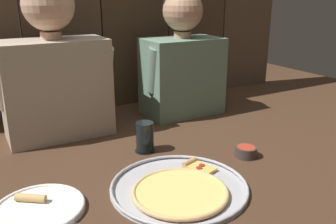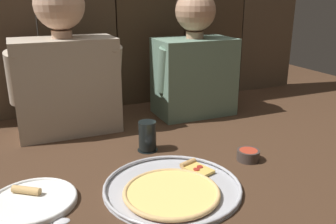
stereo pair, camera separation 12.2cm
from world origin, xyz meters
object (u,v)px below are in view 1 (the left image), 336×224
Objects in this scene: drinking_glass at (145,137)px; dipping_bowl at (246,151)px; pizza_tray at (180,188)px; dinner_plate at (39,208)px; diner_right at (182,59)px; diner_left at (54,66)px.

drinking_glass reaches higher than dipping_bowl.
dipping_bowl is at bearing 14.91° from pizza_tray.
drinking_glass is 1.41× the size of dipping_bowl.
dipping_bowl is (0.72, -0.01, 0.01)m from dinner_plate.
pizza_tray is 0.79m from diner_right.
drinking_glass reaches higher than dinner_plate.
dipping_bowl is at bearing -36.68° from drinking_glass.
pizza_tray is 0.72m from diner_left.
diner_left is at bearing 179.97° from diner_right.
diner_right is at bearing 83.34° from dipping_bowl.
drinking_glass is at bearing 143.32° from dipping_bowl.
drinking_glass is 0.53m from diner_right.
pizza_tray is 1.69× the size of dinner_plate.
diner_left is 1.07× the size of diner_right.
diner_right is (0.59, -0.00, -0.02)m from diner_left.
drinking_glass is at bearing -54.50° from diner_left.
dipping_bowl is at bearing -96.66° from diner_right.
pizza_tray is 0.34m from dipping_bowl.
diner_right is (0.40, 0.63, 0.25)m from pizza_tray.
diner_left is (-0.20, 0.63, 0.28)m from pizza_tray.
diner_right is at bearing 42.15° from drinking_glass.
drinking_glass reaches higher than pizza_tray.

